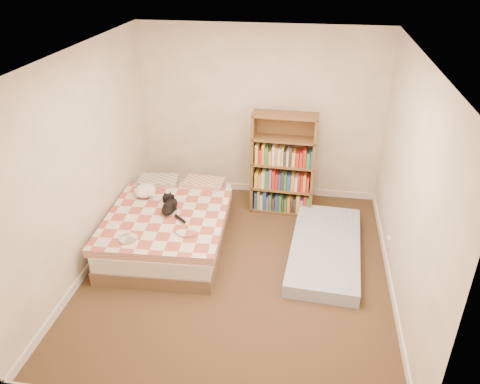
# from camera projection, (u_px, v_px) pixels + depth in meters

# --- Properties ---
(room) EXTENTS (3.51, 4.01, 2.51)m
(room) POSITION_uv_depth(u_px,v_px,m) (238.00, 179.00, 5.00)
(room) COLOR #422F1C
(room) RESTS_ON ground
(bed) EXTENTS (1.53, 2.04, 0.53)m
(bed) POSITION_uv_depth(u_px,v_px,m) (170.00, 224.00, 6.00)
(bed) COLOR brown
(bed) RESTS_ON room
(bookshelf) EXTENTS (0.88, 0.32, 1.45)m
(bookshelf) POSITION_uv_depth(u_px,v_px,m) (283.00, 176.00, 6.56)
(bookshelf) COLOR brown
(bookshelf) RESTS_ON room
(floor_mattress) EXTENTS (0.93, 1.88, 0.17)m
(floor_mattress) POSITION_uv_depth(u_px,v_px,m) (325.00, 249.00, 5.79)
(floor_mattress) COLOR #7990CA
(floor_mattress) RESTS_ON room
(black_cat) EXTENTS (0.31, 0.65, 0.15)m
(black_cat) POSITION_uv_depth(u_px,v_px,m) (171.00, 205.00, 5.83)
(black_cat) COLOR black
(black_cat) RESTS_ON bed
(white_dog) EXTENTS (0.33, 0.36, 0.15)m
(white_dog) POSITION_uv_depth(u_px,v_px,m) (145.00, 191.00, 6.14)
(white_dog) COLOR white
(white_dog) RESTS_ON bed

